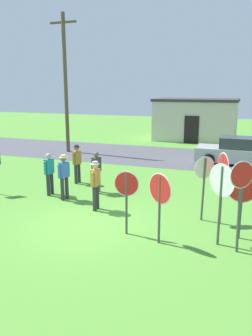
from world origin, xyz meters
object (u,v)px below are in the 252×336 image
at_px(person_near_signs, 77,162).
at_px(person_in_dark_shirt, 49,172).
at_px(stop_sign_far_back, 204,177).
at_px(stop_sign_leaning_left, 241,191).
at_px(parked_car_on_street, 237,152).
at_px(person_with_sunhat, 96,183).
at_px(person_in_blue, 97,170).
at_px(stop_sign_rear_left, 242,195).
at_px(stop_sign_tallest, 160,196).
at_px(person_on_left, 64,175).
at_px(utility_pole, 66,82).
at_px(stop_sign_leaning_right, 126,192).
at_px(stop_sign_nearest, 221,190).
at_px(stop_sign_center_cluster, 223,175).

xyz_separation_m(person_near_signs, person_in_dark_shirt, (-0.21, -1.89, -0.03)).
bearing_deg(stop_sign_far_back, stop_sign_leaning_left, -58.47).
distance_m(parked_car_on_street, person_with_sunhat, 10.28).
distance_m(stop_sign_far_back, person_in_blue, 4.72).
distance_m(parked_car_on_street, person_near_signs, 9.23).
height_order(stop_sign_far_back, person_near_signs, stop_sign_far_back).
distance_m(stop_sign_rear_left, person_with_sunhat, 4.83).
relative_size(stop_sign_far_back, stop_sign_leaning_left, 0.87).
height_order(stop_sign_tallest, person_on_left, stop_sign_tallest).
relative_size(person_in_blue, person_near_signs, 0.97).
relative_size(utility_pole, stop_sign_far_back, 4.11).
xyz_separation_m(utility_pole, person_near_signs, (4.20, -6.57, -3.54)).
xyz_separation_m(parked_car_on_street, person_on_left, (-5.89, -8.73, 0.30)).
relative_size(stop_sign_tallest, stop_sign_rear_left, 1.04).
bearing_deg(utility_pole, stop_sign_tallest, -50.63).
relative_size(stop_sign_leaning_left, person_with_sunhat, 1.39).
bearing_deg(stop_sign_far_back, stop_sign_rear_left, -40.23).
relative_size(utility_pole, person_in_blue, 5.14).
distance_m(stop_sign_rear_left, person_on_left, 6.51).
relative_size(stop_sign_leaning_right, person_in_blue, 1.12).
height_order(stop_sign_nearest, stop_sign_rear_left, stop_sign_nearest).
height_order(stop_sign_nearest, stop_sign_tallest, stop_sign_nearest).
bearing_deg(stop_sign_center_cluster, stop_sign_tallest, -126.48).
xyz_separation_m(utility_pole, stop_sign_leaning_right, (8.10, -10.88, -3.24)).
relative_size(stop_sign_tallest, stop_sign_center_cluster, 0.87).
relative_size(stop_sign_leaning_right, stop_sign_far_back, 0.90).
bearing_deg(stop_sign_center_cluster, stop_sign_far_back, 172.24).
relative_size(person_near_signs, person_in_dark_shirt, 1.03).
bearing_deg(stop_sign_nearest, person_in_blue, 148.23).
bearing_deg(utility_pole, stop_sign_leaning_right, -53.34).
bearing_deg(person_on_left, stop_sign_nearest, -18.11).
bearing_deg(stop_sign_center_cluster, stop_sign_leaning_left, -72.15).
bearing_deg(utility_pole, person_in_dark_shirt, -64.76).
bearing_deg(stop_sign_leaning_left, stop_sign_leaning_right, 179.31).
relative_size(person_in_blue, person_on_left, 0.97).
bearing_deg(stop_sign_tallest, person_in_blue, 134.49).
distance_m(parked_car_on_street, stop_sign_leaning_right, 11.17).
bearing_deg(stop_sign_far_back, stop_sign_nearest, -68.11).
bearing_deg(stop_sign_center_cluster, person_in_blue, 161.99).
relative_size(stop_sign_far_back, person_with_sunhat, 1.21).
distance_m(parked_car_on_street, stop_sign_leaning_left, 10.93).
xyz_separation_m(stop_sign_far_back, person_with_sunhat, (-3.61, -0.29, -0.45)).
relative_size(stop_sign_tallest, person_near_signs, 1.14).
bearing_deg(person_on_left, stop_sign_rear_left, -11.54).
height_order(stop_sign_leaning_right, person_in_blue, stop_sign_leaning_right).
xyz_separation_m(stop_sign_rear_left, person_on_left, (-6.37, 1.30, -0.31)).
xyz_separation_m(person_in_blue, person_in_dark_shirt, (-1.61, -0.93, 0.00)).
relative_size(stop_sign_leaning_right, person_in_dark_shirt, 1.12).
bearing_deg(person_in_dark_shirt, stop_sign_center_cluster, -6.00).
xyz_separation_m(stop_sign_far_back, stop_sign_tallest, (-0.90, -2.05, -0.08)).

